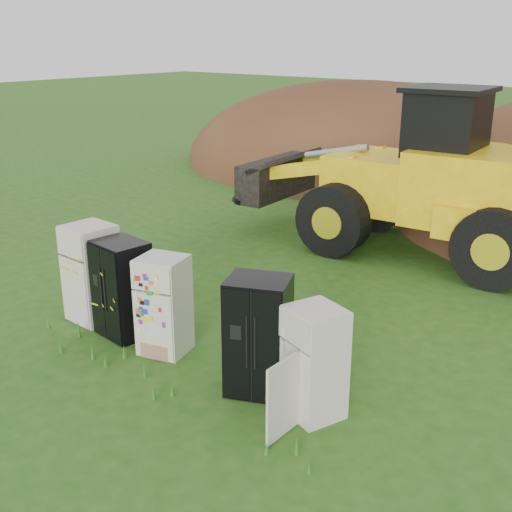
{
  "coord_description": "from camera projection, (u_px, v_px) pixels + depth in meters",
  "views": [
    {
      "loc": [
        6.57,
        -6.51,
        4.98
      ],
      "look_at": [
        -0.31,
        2.0,
        1.17
      ],
      "focal_mm": 45.0,
      "sensor_mm": 36.0,
      "label": 1
    }
  ],
  "objects": [
    {
      "name": "fridge_open_door",
      "position": [
        315.0,
        362.0,
        8.63
      ],
      "size": [
        0.9,
        0.86,
        1.58
      ],
      "primitive_type": null,
      "rotation": [
        0.0,
        0.0,
        -0.34
      ],
      "color": "silver",
      "rests_on": "ground"
    },
    {
      "name": "fridge_leftmost",
      "position": [
        92.0,
        273.0,
        11.55
      ],
      "size": [
        0.82,
        0.79,
        1.79
      ],
      "primitive_type": null,
      "rotation": [
        0.0,
        0.0,
        -0.04
      ],
      "color": "silver",
      "rests_on": "ground"
    },
    {
      "name": "fridge_black_side",
      "position": [
        123.0,
        289.0,
        10.97
      ],
      "size": [
        0.95,
        0.79,
        1.69
      ],
      "primitive_type": null,
      "rotation": [
        0.0,
        0.0,
        -0.1
      ],
      "color": "black",
      "rests_on": "ground"
    },
    {
      "name": "ground",
      "position": [
        193.0,
        360.0,
        10.32
      ],
      "size": [
        120.0,
        120.0,
        0.0
      ],
      "primitive_type": "plane",
      "color": "#255416",
      "rests_on": "ground"
    },
    {
      "name": "dirt_mound_left",
      "position": [
        359.0,
        169.0,
        24.88
      ],
      "size": [
        14.88,
        11.16,
        6.72
      ],
      "primitive_type": "ellipsoid",
      "color": "#4F2819",
      "rests_on": "ground"
    },
    {
      "name": "fridge_black_right",
      "position": [
        258.0,
        336.0,
        9.2
      ],
      "size": [
        1.1,
        1.02,
        1.75
      ],
      "primitive_type": null,
      "rotation": [
        0.0,
        0.0,
        0.41
      ],
      "color": "black",
      "rests_on": "ground"
    },
    {
      "name": "wheel_loader",
      "position": [
        402.0,
        170.0,
        15.08
      ],
      "size": [
        8.28,
        3.91,
        3.89
      ],
      "primitive_type": null,
      "rotation": [
        0.0,
        0.0,
        0.08
      ],
      "color": "yellow",
      "rests_on": "ground"
    },
    {
      "name": "fridge_sticker",
      "position": [
        164.0,
        305.0,
        10.38
      ],
      "size": [
        0.89,
        0.85,
        1.64
      ],
      "primitive_type": null,
      "rotation": [
        0.0,
        0.0,
        0.28
      ],
      "color": "silver",
      "rests_on": "ground"
    }
  ]
}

